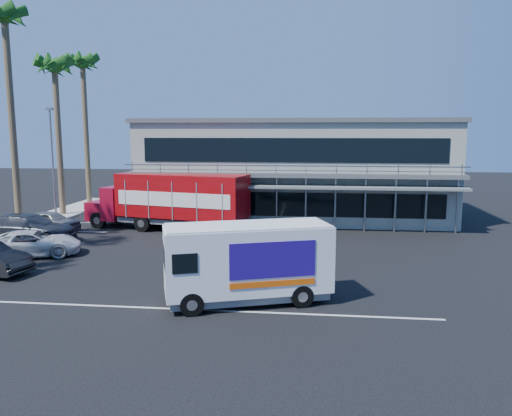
# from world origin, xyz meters

# --- Properties ---
(ground) EXTENTS (120.00, 120.00, 0.00)m
(ground) POSITION_xyz_m (0.00, 0.00, 0.00)
(ground) COLOR black
(ground) RESTS_ON ground
(building) EXTENTS (22.40, 12.00, 7.30)m
(building) POSITION_xyz_m (3.00, 14.94, 3.66)
(building) COLOR #979B8E
(building) RESTS_ON ground
(curb_strip) EXTENTS (3.00, 32.00, 0.16)m
(curb_strip) POSITION_xyz_m (-15.00, 6.00, 0.08)
(curb_strip) COLOR #A5A399
(curb_strip) RESTS_ON ground
(palm_d) EXTENTS (2.80, 2.80, 14.75)m
(palm_d) POSITION_xyz_m (-15.20, 8.00, 12.80)
(palm_d) COLOR brown
(palm_d) RESTS_ON ground
(palm_e) EXTENTS (2.80, 2.80, 12.25)m
(palm_e) POSITION_xyz_m (-14.70, 13.00, 10.57)
(palm_e) COLOR brown
(palm_e) RESTS_ON ground
(palm_f) EXTENTS (2.80, 2.80, 13.25)m
(palm_f) POSITION_xyz_m (-15.10, 18.50, 11.47)
(palm_f) COLOR brown
(palm_f) RESTS_ON ground
(light_pole_far) EXTENTS (0.50, 0.25, 8.09)m
(light_pole_far) POSITION_xyz_m (-14.20, 11.00, 4.50)
(light_pole_far) COLOR gray
(light_pole_far) RESTS_ON ground
(red_truck) EXTENTS (11.31, 4.91, 3.71)m
(red_truck) POSITION_xyz_m (-4.74, 8.43, 2.04)
(red_truck) COLOR maroon
(red_truck) RESTS_ON ground
(white_van) EXTENTS (6.50, 4.00, 3.00)m
(white_van) POSITION_xyz_m (1.99, -5.00, 1.59)
(white_van) COLOR white
(white_van) RESTS_ON ground
(parked_car_c) EXTENTS (5.31, 3.83, 1.34)m
(parked_car_c) POSITION_xyz_m (-10.02, 0.80, 0.67)
(parked_car_c) COLOR silver
(parked_car_c) RESTS_ON ground
(parked_car_d) EXTENTS (5.64, 2.34, 1.63)m
(parked_car_d) POSITION_xyz_m (-12.14, 4.00, 0.82)
(parked_car_d) COLOR #272B35
(parked_car_d) RESTS_ON ground
(parked_car_e) EXTENTS (4.10, 2.25, 1.32)m
(parked_car_e) POSITION_xyz_m (-12.50, 7.20, 0.66)
(parked_car_e) COLOR slate
(parked_car_e) RESTS_ON ground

